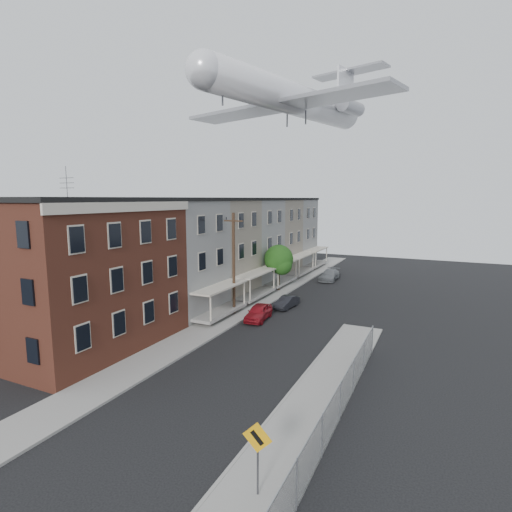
{
  "coord_description": "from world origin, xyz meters",
  "views": [
    {
      "loc": [
        10.86,
        -12.27,
        10.23
      ],
      "look_at": [
        0.59,
        9.46,
        6.74
      ],
      "focal_mm": 28.0,
      "sensor_mm": 36.0,
      "label": 1
    }
  ],
  "objects_px": {
    "car_near": "(259,312)",
    "car_mid": "(287,302)",
    "car_far": "(330,275)",
    "airplane": "(294,99)",
    "street_tree": "(280,261)",
    "warning_sign": "(257,447)",
    "utility_pole": "(234,262)"
  },
  "relations": [
    {
      "from": "car_far",
      "to": "street_tree",
      "type": "bearing_deg",
      "value": -113.6
    },
    {
      "from": "utility_pole",
      "to": "car_near",
      "type": "height_order",
      "value": "utility_pole"
    },
    {
      "from": "utility_pole",
      "to": "car_far",
      "type": "distance_m",
      "value": 19.03
    },
    {
      "from": "street_tree",
      "to": "car_far",
      "type": "xyz_separation_m",
      "value": [
        3.47,
        8.29,
        -2.78
      ]
    },
    {
      "from": "utility_pole",
      "to": "car_far",
      "type": "xyz_separation_m",
      "value": [
        3.8,
        18.22,
        -4.0
      ]
    },
    {
      "from": "warning_sign",
      "to": "utility_pole",
      "type": "height_order",
      "value": "utility_pole"
    },
    {
      "from": "car_near",
      "to": "car_far",
      "type": "distance_m",
      "value": 18.83
    },
    {
      "from": "car_near",
      "to": "car_mid",
      "type": "relative_size",
      "value": 1.16
    },
    {
      "from": "car_mid",
      "to": "warning_sign",
      "type": "bearing_deg",
      "value": -65.7
    },
    {
      "from": "warning_sign",
      "to": "car_far",
      "type": "bearing_deg",
      "value": 101.24
    },
    {
      "from": "airplane",
      "to": "warning_sign",
      "type": "bearing_deg",
      "value": -72.35
    },
    {
      "from": "street_tree",
      "to": "car_far",
      "type": "height_order",
      "value": "street_tree"
    },
    {
      "from": "street_tree",
      "to": "car_mid",
      "type": "relative_size",
      "value": 1.55
    },
    {
      "from": "warning_sign",
      "to": "utility_pole",
      "type": "distance_m",
      "value": 22.25
    },
    {
      "from": "utility_pole",
      "to": "car_far",
      "type": "relative_size",
      "value": 1.95
    },
    {
      "from": "airplane",
      "to": "car_far",
      "type": "bearing_deg",
      "value": 87.04
    },
    {
      "from": "car_mid",
      "to": "car_far",
      "type": "bearing_deg",
      "value": 94.5
    },
    {
      "from": "car_mid",
      "to": "car_far",
      "type": "xyz_separation_m",
      "value": [
        0.31,
        14.29,
        0.12
      ]
    },
    {
      "from": "car_near",
      "to": "warning_sign",
      "type": "bearing_deg",
      "value": -71.06
    },
    {
      "from": "airplane",
      "to": "street_tree",
      "type": "bearing_deg",
      "value": 127.35
    },
    {
      "from": "car_near",
      "to": "car_far",
      "type": "relative_size",
      "value": 0.85
    },
    {
      "from": "warning_sign",
      "to": "car_mid",
      "type": "distance_m",
      "value": 24.25
    },
    {
      "from": "car_near",
      "to": "airplane",
      "type": "bearing_deg",
      "value": 79.77
    },
    {
      "from": "car_mid",
      "to": "car_far",
      "type": "height_order",
      "value": "car_far"
    },
    {
      "from": "utility_pole",
      "to": "car_far",
      "type": "height_order",
      "value": "utility_pole"
    },
    {
      "from": "warning_sign",
      "to": "airplane",
      "type": "height_order",
      "value": "airplane"
    },
    {
      "from": "street_tree",
      "to": "car_mid",
      "type": "xyz_separation_m",
      "value": [
        3.16,
        -6.0,
        -2.9
      ]
    },
    {
      "from": "car_near",
      "to": "car_mid",
      "type": "height_order",
      "value": "car_near"
    },
    {
      "from": "warning_sign",
      "to": "car_near",
      "type": "height_order",
      "value": "warning_sign"
    },
    {
      "from": "warning_sign",
      "to": "car_near",
      "type": "bearing_deg",
      "value": 114.83
    },
    {
      "from": "street_tree",
      "to": "car_near",
      "type": "bearing_deg",
      "value": -77.46
    },
    {
      "from": "street_tree",
      "to": "car_far",
      "type": "relative_size",
      "value": 1.13
    }
  ]
}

